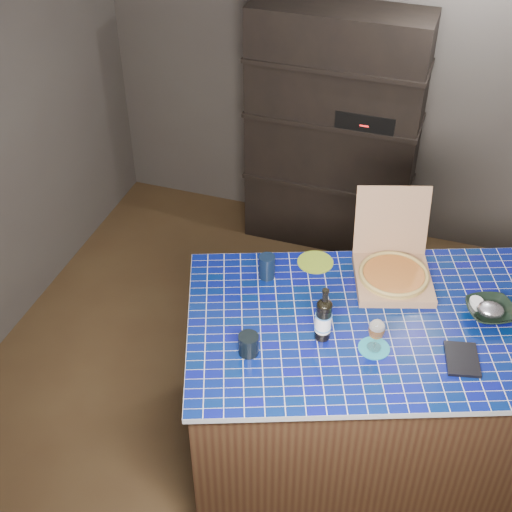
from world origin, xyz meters
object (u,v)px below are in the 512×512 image
(kitchen_island, at_px, (360,388))
(pizza_box, at_px, (393,271))
(mead_bottle, at_px, (323,319))
(bowl, at_px, (490,311))
(wine_glass, at_px, (377,330))
(dvd_case, at_px, (462,359))

(kitchen_island, relative_size, pizza_box, 3.62)
(mead_bottle, xyz_separation_m, bowl, (0.75, 0.40, -0.09))
(pizza_box, height_order, wine_glass, pizza_box)
(dvd_case, bearing_deg, kitchen_island, 153.72)
(mead_bottle, relative_size, wine_glass, 1.72)
(kitchen_island, distance_m, bowl, 0.79)
(bowl, bearing_deg, mead_bottle, -151.73)
(wine_glass, relative_size, bowl, 0.75)
(kitchen_island, xyz_separation_m, dvd_case, (0.46, -0.11, 0.49))
(pizza_box, distance_m, dvd_case, 0.62)
(kitchen_island, distance_m, wine_glass, 0.63)
(bowl, bearing_deg, wine_glass, -141.13)
(mead_bottle, bearing_deg, kitchen_island, 41.19)
(pizza_box, height_order, dvd_case, pizza_box)
(pizza_box, relative_size, wine_glass, 3.24)
(pizza_box, xyz_separation_m, wine_glass, (0.01, -0.52, 0.06))
(pizza_box, xyz_separation_m, dvd_case, (0.40, -0.47, -0.05))
(kitchen_island, xyz_separation_m, bowl, (0.55, 0.23, 0.51))
(dvd_case, bearing_deg, wine_glass, 175.31)
(pizza_box, distance_m, mead_bottle, 0.58)
(kitchen_island, height_order, wine_glass, wine_glass)
(kitchen_island, distance_m, dvd_case, 0.68)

